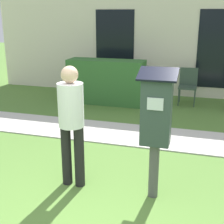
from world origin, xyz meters
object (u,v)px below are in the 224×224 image
at_px(parking_meter, 156,118).
at_px(outdoor_chair_left, 143,81).
at_px(person_standing, 71,118).
at_px(outdoor_chair_middle, 188,83).

relative_size(parking_meter, outdoor_chair_left, 1.77).
xyz_separation_m(person_standing, outdoor_chair_left, (0.07, 4.36, -0.40)).
distance_m(parking_meter, person_standing, 1.06).
relative_size(person_standing, outdoor_chair_left, 1.76).
xyz_separation_m(parking_meter, person_standing, (-1.05, -0.02, -0.09)).
bearing_deg(parking_meter, person_standing, -179.18).
height_order(parking_meter, outdoor_chair_middle, parking_meter).
height_order(person_standing, outdoor_chair_middle, person_standing).
bearing_deg(outdoor_chair_middle, parking_meter, -74.78).
bearing_deg(parking_meter, outdoor_chair_left, 102.79).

